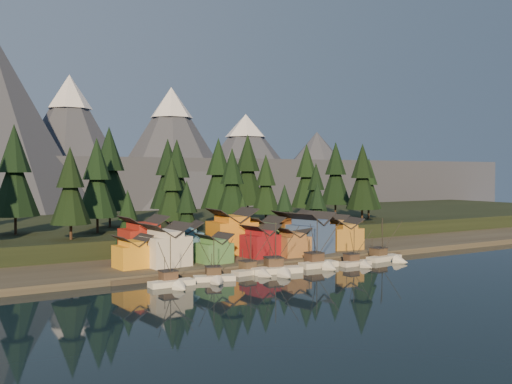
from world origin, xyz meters
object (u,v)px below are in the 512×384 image
boat_2 (255,266)px  boat_3 (279,264)px  house_back_0 (143,237)px  boat_4 (321,257)px  boat_5 (358,258)px  boat_6 (388,252)px  boat_0 (174,276)px  boat_1 (215,272)px  house_front_1 (166,243)px  house_front_0 (132,251)px  house_back_1 (184,239)px

boat_2 → boat_3: (4.84, -2.15, 0.41)m
boat_3 → house_back_0: (-22.43, 25.55, 4.80)m
boat_4 → boat_5: boat_4 is taller
boat_5 → boat_6: size_ratio=0.86×
boat_0 → boat_6: size_ratio=0.91×
boat_1 → boat_4: boat_4 is taller
house_front_1 → house_back_0: size_ratio=0.96×
house_front_0 → boat_3: bearing=-36.2°
boat_2 → house_front_1: 21.26m
boat_2 → boat_6: (39.02, -1.16, 0.36)m
boat_1 → boat_5: boat_1 is taller
boat_6 → boat_4: bearing=171.4°
boat_3 → house_front_1: boat_3 is taller
house_front_1 → house_back_1: (7.67, 7.04, -0.27)m
boat_3 → boat_6: size_ratio=1.06×
house_front_0 → boat_5: bearing=-24.7°
boat_0 → house_front_0: size_ratio=1.39×
boat_1 → boat_5: 38.84m
house_back_0 → boat_1: bearing=-78.5°
boat_5 → house_back_1: 42.79m
boat_0 → boat_4: bearing=3.6°
boat_3 → house_front_1: 26.23m
boat_1 → boat_4: (29.47, 2.11, 0.51)m
house_front_0 → house_back_0: size_ratio=0.74×
boat_0 → boat_3: bearing=2.0°
house_front_1 → house_back_1: bearing=36.2°
boat_0 → boat_4: size_ratio=0.86×
boat_4 → boat_6: boat_4 is taller
boat_1 → boat_4: size_ratio=0.84×
boat_0 → house_back_0: size_ratio=1.03×
boat_4 → boat_5: (9.38, -2.42, -0.54)m
boat_3 → house_back_0: 34.34m
boat_3 → boat_6: boat_3 is taller
house_back_1 → boat_2: bearing=-56.7°
boat_1 → house_back_0: size_ratio=1.00×
boat_3 → house_back_1: size_ratio=1.33×
boat_0 → boat_6: 60.04m
boat_1 → house_front_1: house_front_1 is taller
house_front_1 → boat_5: bearing=-26.8°
house_front_1 → house_front_0: bearing=164.6°
boat_3 → boat_5: boat_3 is taller
boat_4 → boat_6: size_ratio=1.06×
boat_2 → house_back_1: house_back_1 is taller
boat_4 → boat_5: size_ratio=1.23×
house_back_1 → boat_4: bearing=-27.2°
boat_4 → boat_0: bearing=-175.0°
boat_1 → boat_4: 29.55m
boat_2 → house_front_1: bearing=133.7°
boat_5 → house_back_1: bearing=147.4°
boat_3 → boat_4: 13.29m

